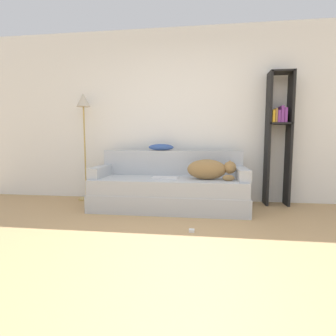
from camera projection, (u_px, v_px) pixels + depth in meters
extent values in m
plane|color=tan|center=(170.00, 267.00, 2.00)|extent=(20.00, 20.00, 0.00)
cube|color=white|center=(188.00, 116.00, 4.16)|extent=(6.96, 0.06, 2.70)
cube|color=#B2B7BC|center=(169.00, 200.00, 3.71)|extent=(2.14, 0.83, 0.24)
cube|color=#B2B7BC|center=(169.00, 185.00, 3.67)|extent=(2.10, 0.79, 0.20)
cube|color=#B2B7BC|center=(172.00, 163.00, 3.99)|extent=(2.10, 0.15, 0.37)
cube|color=#B2B7BC|center=(101.00, 172.00, 3.78)|extent=(0.15, 0.64, 0.15)
cube|color=#B2B7BC|center=(242.00, 174.00, 3.52)|extent=(0.15, 0.64, 0.15)
ellipsoid|color=olive|center=(207.00, 169.00, 3.52)|extent=(0.52, 0.23, 0.27)
sphere|color=olive|center=(230.00, 168.00, 3.47)|extent=(0.17, 0.17, 0.17)
cone|color=olive|center=(230.00, 163.00, 3.42)|extent=(0.06, 0.06, 0.08)
cone|color=olive|center=(230.00, 163.00, 3.51)|extent=(0.06, 0.06, 0.08)
ellipsoid|color=olive|center=(229.00, 178.00, 3.39)|extent=(0.16, 0.06, 0.08)
cube|color=silver|center=(165.00, 178.00, 3.62)|extent=(0.36, 0.22, 0.02)
ellipsoid|color=#335199|center=(161.00, 147.00, 3.98)|extent=(0.38, 0.21, 0.10)
cube|color=black|center=(268.00, 140.00, 3.87)|extent=(0.04, 0.26, 1.95)
cube|color=black|center=(289.00, 140.00, 3.83)|extent=(0.04, 0.26, 1.95)
cube|color=black|center=(281.00, 72.00, 3.75)|extent=(0.32, 0.26, 0.02)
cube|color=black|center=(279.00, 124.00, 3.82)|extent=(0.32, 0.26, 0.02)
cube|color=gold|center=(272.00, 117.00, 3.81)|extent=(0.04, 0.20, 0.18)
cube|color=olive|center=(275.00, 116.00, 3.80)|extent=(0.03, 0.20, 0.20)
cube|color=#753384|center=(278.00, 117.00, 3.80)|extent=(0.04, 0.20, 0.18)
cube|color=#753384|center=(281.00, 115.00, 3.79)|extent=(0.04, 0.20, 0.23)
cube|color=#753384|center=(284.00, 115.00, 3.79)|extent=(0.04, 0.20, 0.21)
cylinder|color=tan|center=(87.00, 199.00, 4.30)|extent=(0.26, 0.26, 0.02)
cylinder|color=tan|center=(85.00, 153.00, 4.22)|extent=(0.02, 0.02, 1.47)
cone|color=beige|center=(83.00, 100.00, 4.13)|extent=(0.21, 0.21, 0.21)
cube|color=silver|center=(192.00, 231.00, 2.77)|extent=(0.06, 0.06, 0.03)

